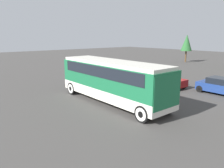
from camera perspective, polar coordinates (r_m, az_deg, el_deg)
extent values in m
plane|color=#423F3D|center=(16.79, 0.00, -4.76)|extent=(120.00, 120.00, 0.00)
cube|color=silver|center=(16.57, 0.00, -2.07)|extent=(10.03, 2.58, 0.75)
cube|color=#19663D|center=(16.30, 0.00, 2.21)|extent=(10.03, 2.58, 1.76)
cube|color=black|center=(16.23, 0.00, 3.72)|extent=(8.83, 2.62, 0.79)
cube|color=beige|center=(16.15, 0.00, 5.67)|extent=(9.83, 2.37, 0.22)
cube|color=#19663D|center=(13.07, 13.76, -1.89)|extent=(0.36, 2.48, 2.01)
cylinder|color=black|center=(12.98, 7.90, -7.77)|extent=(1.03, 0.28, 1.03)
cylinder|color=silver|center=(12.98, 7.90, -7.77)|extent=(0.81, 0.30, 0.81)
cylinder|color=black|center=(12.98, 7.90, -7.77)|extent=(0.39, 0.32, 0.39)
cylinder|color=black|center=(14.73, 14.15, -5.56)|extent=(1.03, 0.28, 1.03)
cylinder|color=silver|center=(14.73, 14.15, -5.56)|extent=(0.81, 0.30, 0.81)
cylinder|color=black|center=(14.73, 14.15, -5.56)|extent=(0.39, 0.32, 0.39)
cylinder|color=black|center=(19.24, -10.43, -1.12)|extent=(1.03, 0.28, 1.03)
cylinder|color=silver|center=(19.24, -10.43, -1.12)|extent=(0.81, 0.30, 0.81)
cylinder|color=black|center=(19.24, -10.43, -1.12)|extent=(0.39, 0.32, 0.39)
cylinder|color=black|center=(20.46, -4.68, -0.14)|extent=(1.03, 0.28, 1.03)
cylinder|color=silver|center=(20.46, -4.68, -0.14)|extent=(0.81, 0.30, 0.81)
cylinder|color=black|center=(20.46, -4.68, -0.14)|extent=(0.39, 0.32, 0.39)
cube|color=maroon|center=(22.29, 13.68, 0.74)|extent=(4.00, 1.86, 0.67)
cube|color=black|center=(22.27, 13.43, 2.28)|extent=(2.08, 1.68, 0.50)
cylinder|color=black|center=(20.79, 15.69, -0.95)|extent=(0.62, 0.22, 0.62)
cylinder|color=black|center=(20.79, 15.69, -0.95)|extent=(0.24, 0.26, 0.24)
cylinder|color=black|center=(22.17, 18.18, -0.28)|extent=(0.62, 0.22, 0.62)
cylinder|color=black|center=(22.17, 18.18, -0.28)|extent=(0.24, 0.26, 0.24)
cylinder|color=black|center=(22.66, 9.20, 0.45)|extent=(0.62, 0.22, 0.62)
cylinder|color=black|center=(22.66, 9.20, 0.45)|extent=(0.24, 0.26, 0.24)
cylinder|color=black|center=(23.93, 11.87, 0.99)|extent=(0.62, 0.22, 0.62)
cylinder|color=black|center=(23.93, 11.87, 0.99)|extent=(0.24, 0.26, 0.24)
cube|color=navy|center=(21.13, 27.20, -0.94)|extent=(4.35, 1.83, 0.69)
cube|color=black|center=(21.08, 26.94, 0.73)|extent=(2.26, 1.65, 0.50)
cylinder|color=black|center=(21.19, 21.93, -1.17)|extent=(0.61, 0.22, 0.61)
cylinder|color=black|center=(21.19, 21.93, -1.17)|extent=(0.23, 0.26, 0.23)
cylinder|color=black|center=(22.63, 23.94, -0.51)|extent=(0.61, 0.22, 0.61)
cylinder|color=black|center=(22.63, 23.94, -0.51)|extent=(0.23, 0.26, 0.23)
cylinder|color=brown|center=(44.50, 18.69, 6.84)|extent=(0.28, 0.28, 2.14)
cone|color=#28602D|center=(44.35, 18.93, 10.17)|extent=(2.05, 2.05, 3.04)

